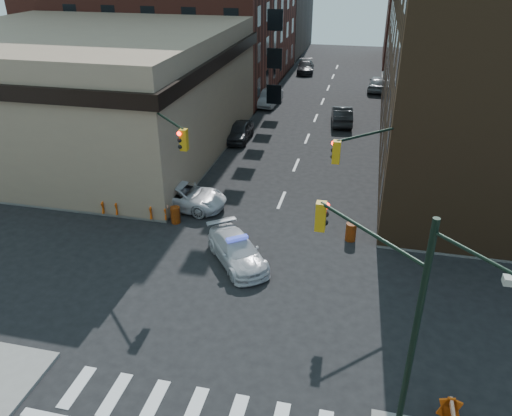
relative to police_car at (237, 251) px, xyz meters
The scene contains 24 objects.
ground 2.73m from the police_car, 69.76° to the right, with size 140.00×140.00×0.00m, color black.
sidewalk_nw 37.48m from the police_car, 126.12° to the left, with size 34.00×54.50×0.15m, color gray.
bank_building 21.67m from the police_car, 138.93° to the left, with size 22.00×22.00×9.00m, color #947C61.
commercial_row_ne 25.18m from the police_car, 55.20° to the left, with size 14.00×34.00×14.00m, color #452E1B.
filler_ne 57.73m from the police_car, 74.96° to the left, with size 16.00×16.00×12.00m, color #5B261C.
signal_pole_se 11.30m from the police_car, 49.02° to the right, with size 5.40×5.27×8.00m.
signal_pole_nw 6.77m from the police_car, 149.96° to the left, with size 3.58×3.67×8.00m.
signal_pole_ne 8.19m from the police_car, 23.04° to the left, with size 3.67×3.58×8.00m.
tree_ne_near 25.14m from the police_car, 70.31° to the left, with size 3.00×3.00×4.85m.
tree_ne_far 32.74m from the police_car, 75.05° to the left, with size 3.00×3.00×4.85m.
police_car is the anchor object (origin of this frame).
pickup 7.17m from the police_car, 132.96° to the left, with size 2.52×5.48×1.52m, color silver.
parked_car_wnear 18.47m from the police_car, 104.37° to the left, with size 1.81×4.50×1.53m, color black.
parked_car_wfar 29.18m from the police_car, 98.38° to the left, with size 1.63×4.67×1.54m, color #9CA0A5.
parked_car_wdeep 45.00m from the police_car, 93.58° to the left, with size 2.09×5.15×1.49m, color black.
parked_car_enear 24.56m from the police_car, 82.01° to the left, with size 1.73×4.97×1.64m, color black.
parked_car_efar 38.10m from the police_car, 80.31° to the left, with size 1.94×4.83×1.64m, color gray.
pedestrian_a 10.17m from the police_car, 153.24° to the left, with size 0.73×0.48×2.01m, color black.
pedestrian_b 13.04m from the police_car, 153.44° to the left, with size 0.88×0.68×1.81m, color black.
pedestrian_c 9.95m from the police_car, 159.27° to the left, with size 1.07×0.44×1.82m, color black.
barrel_road 6.52m from the police_car, 32.67° to the left, with size 0.57×0.57×1.02m, color #CE5909.
barrel_bank 5.62m from the police_car, 144.77° to the left, with size 0.56×0.56×0.99m, color #E7610A.
barricade_nw_a 6.46m from the police_car, 149.83° to the left, with size 1.16×0.58×0.87m, color #E95E0B, non-canonical shape.
barricade_nw_b 9.20m from the police_car, 159.52° to the left, with size 1.16×0.58×0.87m, color red, non-canonical shape.
Camera 1 is at (4.83, -18.14, 14.18)m, focal length 35.00 mm.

